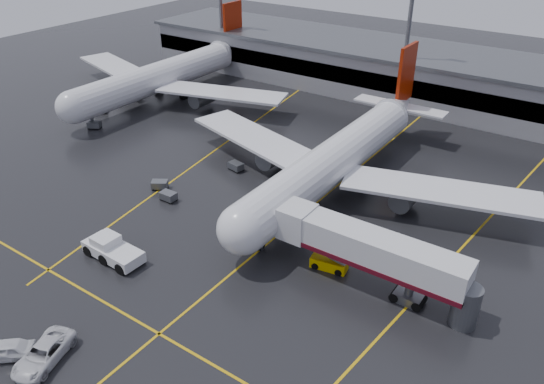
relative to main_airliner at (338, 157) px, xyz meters
The scene contains 19 objects.
ground 10.57m from the main_airliner, 90.00° to the right, with size 220.00×220.00×0.00m, color black.
apron_line_centre 10.57m from the main_airliner, 90.00° to the right, with size 0.25×90.00×0.02m, color gold.
apron_line_stop 31.98m from the main_airliner, 90.00° to the right, with size 60.00×0.25×0.02m, color gold.
apron_line_left 20.44m from the main_airliner, behind, with size 0.25×70.00×0.02m, color gold.
apron_line_right 18.49m from the main_airliner, ahead, with size 0.25×70.00×0.02m, color gold.
terminal 38.23m from the main_airliner, 90.00° to the left, with size 122.00×19.00×8.60m.
light_mast_mid 34.26m from the main_airliner, 98.80° to the left, with size 3.00×1.20×25.45m.
main_airliner is the anchor object (origin of this frame).
second_airliner 43.68m from the main_airliner, 164.05° to the left, with size 48.80×45.60×14.10m.
jet_bridge 19.68m from the main_airliner, 52.90° to the right, with size 19.90×3.40×6.05m.
pushback_tractor 29.25m from the main_airliner, 113.81° to the right, with size 6.93×3.13×2.45m.
belt_loader 17.51m from the main_airliner, 63.93° to the right, with size 3.88×2.23×2.33m.
service_van_a 39.58m from the main_airliner, 97.86° to the right, with size 2.66×5.77×1.60m, color silver.
service_van_d 41.57m from the main_airliner, 101.62° to the right, with size 1.87×4.65×1.58m, color silver.
baggage_cart_a 21.60m from the main_airliner, 135.88° to the right, with size 2.02×1.32×1.12m.
baggage_cart_b 22.88m from the main_airliner, 143.85° to the right, with size 2.39×2.18×1.12m.
baggage_cart_c 14.41m from the main_airliner, 164.57° to the right, with size 2.21×1.65×1.12m.
baggage_cart_d 46.03m from the main_airliner, behind, with size 2.35×1.99×1.12m.
baggage_cart_e 41.57m from the main_airliner, behind, with size 2.38×2.11×1.12m.
Camera 1 is at (26.93, -43.95, 33.04)m, focal length 34.91 mm.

